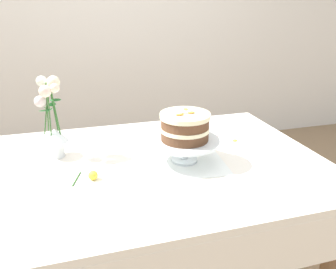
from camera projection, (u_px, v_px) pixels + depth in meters
dining_table at (159, 182)px, 1.40m from camera, size 1.40×1.00×0.74m
linen_napkin at (184, 161)px, 1.39m from camera, size 0.35×0.35×0.00m
cake_stand at (185, 143)px, 1.36m from camera, size 0.29×0.29×0.10m
layer_cake at (185, 126)px, 1.33m from camera, size 0.20×0.20×0.12m
flower_vase at (53, 119)px, 1.37m from camera, size 0.12×0.12×0.35m
fallen_rose at (92, 176)px, 1.24m from camera, size 0.10×0.10×0.04m
loose_petal_0 at (215, 136)px, 1.65m from camera, size 0.04×0.03×0.00m
loose_petal_1 at (235, 140)px, 1.59m from camera, size 0.04×0.03×0.01m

